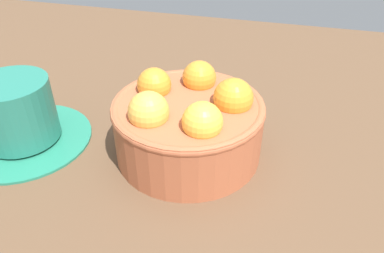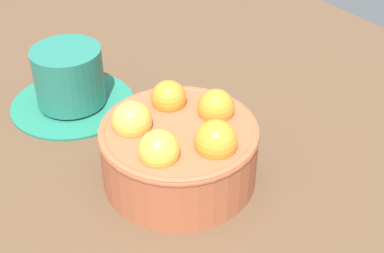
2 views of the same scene
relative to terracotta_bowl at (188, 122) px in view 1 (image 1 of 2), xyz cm
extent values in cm
cube|color=brown|center=(-0.03, 0.02, -5.86)|extent=(158.69, 91.69, 3.66)
cylinder|color=#AD5938|center=(-0.03, 0.02, -0.87)|extent=(15.74, 15.74, 6.31)
torus|color=#AD5938|center=(-0.03, 0.02, 1.88)|extent=(15.94, 15.94, 1.00)
sphere|color=#F3AC44|center=(-2.94, -3.52, 2.97)|extent=(4.03, 4.03, 4.03)
sphere|color=#F6B23D|center=(2.44, -3.85, 2.97)|extent=(3.85, 3.85, 3.85)
sphere|color=orange|center=(4.41, 1.16, 2.97)|extent=(4.12, 4.12, 4.12)
sphere|color=orange|center=(0.25, 4.59, 2.97)|extent=(3.80, 3.80, 3.80)
sphere|color=orange|center=(-4.29, 1.70, 2.97)|extent=(3.71, 3.71, 3.71)
cylinder|color=#23785D|center=(-18.99, -3.02, -3.73)|extent=(15.16, 15.16, 0.60)
cylinder|color=#237260|center=(-18.99, -3.02, 0.10)|extent=(8.35, 8.35, 7.05)
camera|label=1|loc=(8.92, -31.07, 21.89)|focal=34.48mm
camera|label=2|loc=(36.04, -24.26, 34.23)|focal=51.62mm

